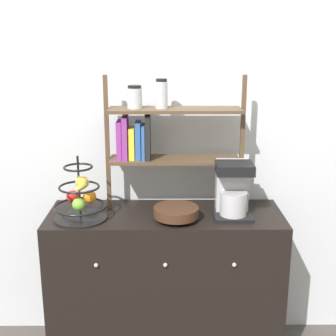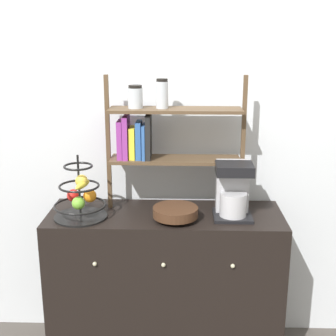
% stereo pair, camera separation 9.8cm
% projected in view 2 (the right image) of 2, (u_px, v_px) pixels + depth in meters
% --- Properties ---
extents(wall_back, '(7.00, 0.05, 2.60)m').
position_uv_depth(wall_back, '(167.00, 139.00, 2.87)').
color(wall_back, silver).
rests_on(wall_back, ground_plane).
extents(sideboard, '(1.36, 0.49, 0.92)m').
position_uv_depth(sideboard, '(165.00, 284.00, 2.83)').
color(sideboard, black).
rests_on(sideboard, ground_plane).
extents(coffee_maker, '(0.22, 0.22, 0.32)m').
position_uv_depth(coffee_maker, '(233.00, 190.00, 2.63)').
color(coffee_maker, black).
rests_on(coffee_maker, sideboard).
extents(fruit_stand, '(0.30, 0.30, 0.37)m').
position_uv_depth(fruit_stand, '(80.00, 198.00, 2.62)').
color(fruit_stand, black).
rests_on(fruit_stand, sideboard).
extents(wooden_bowl, '(0.25, 0.25, 0.08)m').
position_uv_depth(wooden_bowl, '(175.00, 213.00, 2.60)').
color(wooden_bowl, '#422819').
rests_on(wooden_bowl, sideboard).
extents(shelf_hutch, '(0.80, 0.20, 0.78)m').
position_uv_depth(shelf_hutch, '(155.00, 132.00, 2.68)').
color(shelf_hutch, brown).
rests_on(shelf_hutch, sideboard).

